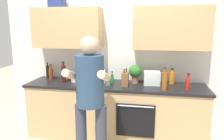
{
  "coord_description": "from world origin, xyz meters",
  "views": [
    {
      "loc": [
        0.54,
        -3.21,
        1.79
      ],
      "look_at": [
        -0.03,
        -0.1,
        1.15
      ],
      "focal_mm": 34.07,
      "sensor_mm": 36.0,
      "label": 1
    }
  ],
  "objects_px": {
    "person_standing": "(90,94)",
    "mixing_bowl": "(78,79)",
    "potted_herb": "(135,72)",
    "bottle_soy": "(48,72)",
    "bottle_soda": "(112,79)",
    "bottle_syrup": "(165,81)",
    "grocery_bag_produce": "(152,78)",
    "cup_stoneware": "(108,82)",
    "bottle_oil": "(78,80)",
    "bottle_wine": "(64,73)",
    "bottle_hotsauce": "(188,83)",
    "bottle_vinegar": "(51,73)",
    "cup_ceramic": "(68,77)",
    "grocery_bag_rice": "(99,76)",
    "bottle_juice": "(172,77)"
  },
  "relations": [
    {
      "from": "cup_ceramic",
      "to": "grocery_bag_rice",
      "type": "relative_size",
      "value": 0.4
    },
    {
      "from": "bottle_hotsauce",
      "to": "bottle_soda",
      "type": "relative_size",
      "value": 1.22
    },
    {
      "from": "bottle_soy",
      "to": "bottle_hotsauce",
      "type": "xyz_separation_m",
      "value": [
        2.34,
        -0.3,
        -0.02
      ]
    },
    {
      "from": "bottle_hotsauce",
      "to": "bottle_wine",
      "type": "xyz_separation_m",
      "value": [
        -1.94,
        0.08,
        0.05
      ]
    },
    {
      "from": "mixing_bowl",
      "to": "bottle_wine",
      "type": "bearing_deg",
      "value": -158.35
    },
    {
      "from": "person_standing",
      "to": "bottle_vinegar",
      "type": "bearing_deg",
      "value": 135.5
    },
    {
      "from": "bottle_soda",
      "to": "bottle_syrup",
      "type": "bearing_deg",
      "value": -17.64
    },
    {
      "from": "potted_herb",
      "to": "grocery_bag_produce",
      "type": "height_order",
      "value": "potted_herb"
    },
    {
      "from": "potted_herb",
      "to": "grocery_bag_rice",
      "type": "distance_m",
      "value": 0.59
    },
    {
      "from": "bottle_soy",
      "to": "bottle_oil",
      "type": "distance_m",
      "value": 0.81
    },
    {
      "from": "bottle_syrup",
      "to": "bottle_soda",
      "type": "xyz_separation_m",
      "value": [
        -0.81,
        0.26,
        -0.06
      ]
    },
    {
      "from": "bottle_soda",
      "to": "cup_ceramic",
      "type": "height_order",
      "value": "bottle_soda"
    },
    {
      "from": "bottle_juice",
      "to": "cup_stoneware",
      "type": "bearing_deg",
      "value": -164.23
    },
    {
      "from": "bottle_juice",
      "to": "bottle_soy",
      "type": "bearing_deg",
      "value": 179.47
    },
    {
      "from": "cup_ceramic",
      "to": "potted_herb",
      "type": "bearing_deg",
      "value": -2.41
    },
    {
      "from": "bottle_soy",
      "to": "bottle_juice",
      "type": "distance_m",
      "value": 2.14
    },
    {
      "from": "bottle_soy",
      "to": "bottle_soda",
      "type": "relative_size",
      "value": 1.42
    },
    {
      "from": "cup_stoneware",
      "to": "mixing_bowl",
      "type": "height_order",
      "value": "cup_stoneware"
    },
    {
      "from": "bottle_hotsauce",
      "to": "grocery_bag_produce",
      "type": "distance_m",
      "value": 0.54
    },
    {
      "from": "bottle_soy",
      "to": "mixing_bowl",
      "type": "height_order",
      "value": "bottle_soy"
    },
    {
      "from": "person_standing",
      "to": "bottle_soda",
      "type": "height_order",
      "value": "person_standing"
    },
    {
      "from": "bottle_hotsauce",
      "to": "cup_stoneware",
      "type": "distance_m",
      "value": 1.18
    },
    {
      "from": "mixing_bowl",
      "to": "potted_herb",
      "type": "distance_m",
      "value": 0.95
    },
    {
      "from": "bottle_oil",
      "to": "bottle_wine",
      "type": "xyz_separation_m",
      "value": [
        -0.3,
        0.18,
        0.06
      ]
    },
    {
      "from": "person_standing",
      "to": "mixing_bowl",
      "type": "height_order",
      "value": "person_standing"
    },
    {
      "from": "cup_stoneware",
      "to": "grocery_bag_rice",
      "type": "relative_size",
      "value": 0.52
    },
    {
      "from": "bottle_hotsauce",
      "to": "person_standing",
      "type": "bearing_deg",
      "value": -148.68
    },
    {
      "from": "person_standing",
      "to": "cup_stoneware",
      "type": "bearing_deg",
      "value": 84.76
    },
    {
      "from": "bottle_hotsauce",
      "to": "grocery_bag_rice",
      "type": "distance_m",
      "value": 1.38
    },
    {
      "from": "bottle_soda",
      "to": "bottle_wine",
      "type": "xyz_separation_m",
      "value": [
        -0.8,
        -0.07,
        0.07
      ]
    },
    {
      "from": "bottle_soda",
      "to": "person_standing",
      "type": "bearing_deg",
      "value": -96.69
    },
    {
      "from": "person_standing",
      "to": "bottle_oil",
      "type": "height_order",
      "value": "person_standing"
    },
    {
      "from": "bottle_vinegar",
      "to": "mixing_bowl",
      "type": "relative_size",
      "value": 1.11
    },
    {
      "from": "potted_herb",
      "to": "bottle_soy",
      "type": "bearing_deg",
      "value": 176.56
    },
    {
      "from": "bottle_syrup",
      "to": "cup_ceramic",
      "type": "xyz_separation_m",
      "value": [
        -1.61,
        0.37,
        -0.1
      ]
    },
    {
      "from": "bottle_juice",
      "to": "grocery_bag_produce",
      "type": "height_order",
      "value": "bottle_juice"
    },
    {
      "from": "potted_herb",
      "to": "mixing_bowl",
      "type": "bearing_deg",
      "value": -177.2
    },
    {
      "from": "bottle_soy",
      "to": "bottle_wine",
      "type": "bearing_deg",
      "value": -29.76
    },
    {
      "from": "potted_herb",
      "to": "bottle_soda",
      "type": "bearing_deg",
      "value": -169.33
    },
    {
      "from": "bottle_syrup",
      "to": "bottle_vinegar",
      "type": "height_order",
      "value": "bottle_syrup"
    },
    {
      "from": "bottle_syrup",
      "to": "bottle_wine",
      "type": "relative_size",
      "value": 0.97
    },
    {
      "from": "bottle_soda",
      "to": "potted_herb",
      "type": "relative_size",
      "value": 0.65
    },
    {
      "from": "bottle_soda",
      "to": "grocery_bag_produce",
      "type": "height_order",
      "value": "grocery_bag_produce"
    },
    {
      "from": "bottle_soda",
      "to": "grocery_bag_rice",
      "type": "height_order",
      "value": "grocery_bag_rice"
    },
    {
      "from": "cup_stoneware",
      "to": "bottle_oil",
      "type": "bearing_deg",
      "value": -166.55
    },
    {
      "from": "bottle_oil",
      "to": "mixing_bowl",
      "type": "xyz_separation_m",
      "value": [
        -0.08,
        0.27,
        -0.04
      ]
    },
    {
      "from": "cup_ceramic",
      "to": "cup_stoneware",
      "type": "xyz_separation_m",
      "value": [
        0.76,
        -0.25,
        0.01
      ]
    },
    {
      "from": "bottle_vinegar",
      "to": "grocery_bag_rice",
      "type": "bearing_deg",
      "value": -2.1
    },
    {
      "from": "bottle_oil",
      "to": "potted_herb",
      "type": "relative_size",
      "value": 0.72
    },
    {
      "from": "bottle_oil",
      "to": "potted_herb",
      "type": "height_order",
      "value": "potted_herb"
    }
  ]
}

